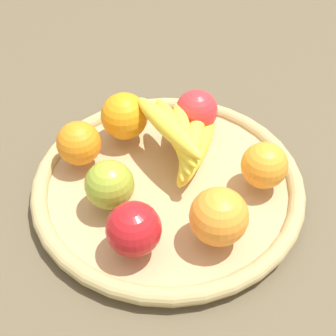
% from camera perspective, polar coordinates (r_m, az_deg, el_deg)
% --- Properties ---
extents(ground_plane, '(2.40, 2.40, 0.00)m').
position_cam_1_polar(ground_plane, '(0.77, -0.00, -2.88)').
color(ground_plane, brown).
rests_on(ground_plane, ground).
extents(basket, '(0.43, 0.43, 0.03)m').
position_cam_1_polar(basket, '(0.76, -0.00, -2.02)').
color(basket, tan).
rests_on(basket, ground_plane).
extents(apple_0, '(0.10, 0.10, 0.07)m').
position_cam_1_polar(apple_0, '(0.69, -7.10, -2.03)').
color(apple_0, '#90A22F').
rests_on(apple_0, basket).
extents(banana_bunch, '(0.16, 0.17, 0.09)m').
position_cam_1_polar(banana_bunch, '(0.75, 1.87, 3.65)').
color(banana_bunch, yellow).
rests_on(banana_bunch, basket).
extents(apple_2, '(0.10, 0.10, 0.08)m').
position_cam_1_polar(apple_2, '(0.63, -4.18, -7.39)').
color(apple_2, red).
rests_on(apple_2, basket).
extents(orange_1, '(0.11, 0.11, 0.08)m').
position_cam_1_polar(orange_1, '(0.80, -5.40, 6.23)').
color(orange_1, orange).
rests_on(orange_1, basket).
extents(orange_0, '(0.11, 0.11, 0.08)m').
position_cam_1_polar(orange_0, '(0.64, 6.18, -5.87)').
color(orange_0, orange).
rests_on(orange_0, basket).
extents(orange_3, '(0.10, 0.10, 0.07)m').
position_cam_1_polar(orange_3, '(0.73, 11.60, 0.31)').
color(orange_3, orange).
rests_on(orange_3, basket).
extents(apple_1, '(0.10, 0.10, 0.07)m').
position_cam_1_polar(apple_1, '(0.81, 3.48, 6.98)').
color(apple_1, red).
rests_on(apple_1, basket).
extents(orange_2, '(0.10, 0.10, 0.07)m').
position_cam_1_polar(orange_2, '(0.76, -10.75, 2.97)').
color(orange_2, orange).
rests_on(orange_2, basket).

